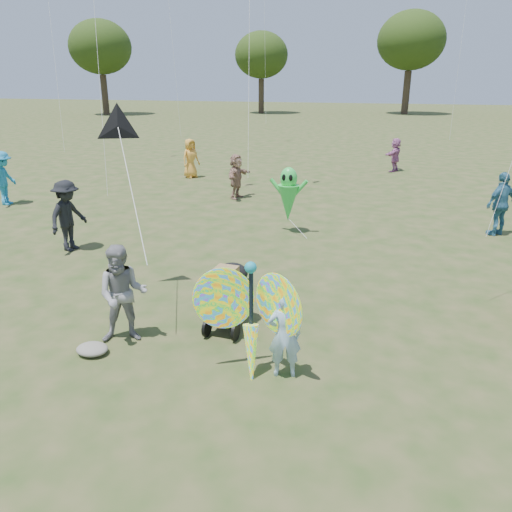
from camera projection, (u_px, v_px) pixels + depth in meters
The scene contains 15 objects.
ground at pixel (241, 362), 7.23m from camera, with size 160.00×160.00×0.00m, color #51592B.
child_girl at pixel (285, 335), 6.72m from camera, with size 0.45×0.30×1.24m, color #97BDD6.
adult_man at pixel (123, 294), 7.58m from camera, with size 0.76×0.59×1.56m, color gray.
grey_bag at pixel (92, 349), 7.42m from camera, with size 0.48×0.40×0.15m, color gray.
crowd_b at pixel (68, 216), 11.67m from camera, with size 1.08×0.62×1.68m, color black.
crowd_c at pixel (501, 204), 12.82m from camera, with size 0.97×0.40×1.65m, color teal.
crowd_d at pixel (236, 176), 16.83m from camera, with size 1.39×0.44×1.50m, color #9C7460.
crowd_g at pixel (191, 158), 20.33m from camera, with size 0.77×0.50×1.57m, color gold.
crowd_i at pixel (4, 178), 15.95m from camera, with size 1.10×0.63×1.71m, color teal.
crowd_j at pixel (395, 155), 21.74m from camera, with size 1.33×0.43×1.44m, color #B2669F.
jogging_stroller at pixel (229, 293), 8.05m from camera, with size 0.55×1.07×1.09m.
butterfly_kite at pixel (251, 318), 6.71m from camera, with size 1.74×0.75×1.83m.
delta_kite_rig at pixel (118, 127), 8.69m from camera, with size 1.78×2.06×2.24m.
alien_kite at pixel (288, 197), 12.97m from camera, with size 1.12×0.69×1.74m.
tree_line at pixel (430, 43), 44.69m from camera, with size 91.78×33.60×10.79m.
Camera 1 is at (1.94, -5.98, 3.89)m, focal length 35.00 mm.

